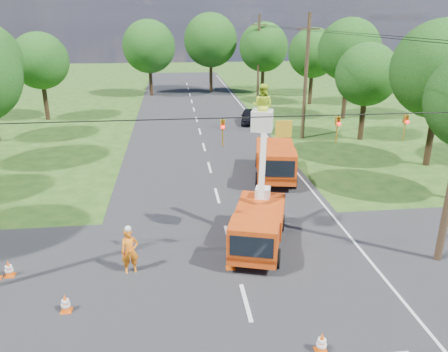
{
  "coord_description": "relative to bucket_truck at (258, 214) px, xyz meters",
  "views": [
    {
      "loc": [
        -2.32,
        -12.89,
        9.59
      ],
      "look_at": [
        -0.05,
        6.22,
        2.6
      ],
      "focal_mm": 35.0,
      "sensor_mm": 36.0,
      "label": 1
    }
  ],
  "objects": [
    {
      "name": "tree_right_b",
      "position": [
        13.81,
        10.0,
        4.86
      ],
      "size": [
        6.4,
        6.4,
        9.65
      ],
      "color": "#382616",
      "rests_on": "ground"
    },
    {
      "name": "pole_right_mid",
      "position": [
        7.31,
        18.0,
        3.53
      ],
      "size": [
        1.8,
        0.3,
        10.0
      ],
      "color": "#4C3823",
      "rests_on": "ground"
    },
    {
      "name": "road_main",
      "position": [
        -1.19,
        16.0,
        -1.57
      ],
      "size": [
        12.0,
        100.0,
        0.06
      ],
      "primitive_type": "cube",
      "color": "black",
      "rests_on": "ground"
    },
    {
      "name": "bucket_truck",
      "position": [
        0.0,
        0.0,
        0.0
      ],
      "size": [
        3.42,
        5.66,
        7.12
      ],
      "rotation": [
        0.0,
        0.0,
        -0.3
      ],
      "color": "#C4460D",
      "rests_on": "ground"
    },
    {
      "name": "traffic_cone_3",
      "position": [
        1.35,
        5.82,
        -1.22
      ],
      "size": [
        0.38,
        0.38,
        0.71
      ],
      "color": "#E2520B",
      "rests_on": "ground"
    },
    {
      "name": "second_truck",
      "position": [
        2.76,
        8.61,
        -0.39
      ],
      "size": [
        3.34,
        6.39,
        2.28
      ],
      "rotation": [
        0.0,
        0.0,
        -0.19
      ],
      "color": "#C4460D",
      "rests_on": "ground"
    },
    {
      "name": "traffic_cone_5",
      "position": [
        -10.13,
        -1.21,
        -1.22
      ],
      "size": [
        0.38,
        0.38,
        0.71
      ],
      "color": "#E2520B",
      "rests_on": "ground"
    },
    {
      "name": "signal_span",
      "position": [
        1.04,
        -2.01,
        4.3
      ],
      "size": [
        18.0,
        0.29,
        1.07
      ],
      "color": "black",
      "rests_on": "ground"
    },
    {
      "name": "ground",
      "position": [
        -1.19,
        16.0,
        -1.57
      ],
      "size": [
        140.0,
        140.0,
        0.0
      ],
      "primitive_type": "plane",
      "color": "#204514",
      "rests_on": "ground"
    },
    {
      "name": "tree_far_c",
      "position": [
        8.31,
        40.0,
        4.49
      ],
      "size": [
        6.2,
        6.2,
        9.18
      ],
      "color": "#382616",
      "rests_on": "ground"
    },
    {
      "name": "distant_car",
      "position": [
        3.81,
        23.8,
        -0.89
      ],
      "size": [
        2.34,
        4.27,
        1.38
      ],
      "primitive_type": "imported",
      "rotation": [
        0.0,
        0.0,
        -0.18
      ],
      "color": "black",
      "rests_on": "ground"
    },
    {
      "name": "traffic_cone_1",
      "position": [
        0.68,
        -6.65,
        -1.22
      ],
      "size": [
        0.38,
        0.38,
        0.71
      ],
      "color": "#E2520B",
      "rests_on": "ground"
    },
    {
      "name": "traffic_cone_4",
      "position": [
        -7.44,
        -3.74,
        -1.22
      ],
      "size": [
        0.38,
        0.38,
        0.71
      ],
      "color": "#E2520B",
      "rests_on": "ground"
    },
    {
      "name": "tree_right_e",
      "position": [
        12.61,
        33.0,
        4.24
      ],
      "size": [
        5.6,
        5.6,
        8.63
      ],
      "color": "#382616",
      "rests_on": "ground"
    },
    {
      "name": "traffic_cone_8",
      "position": [
        -1.44,
        -1.68,
        -1.22
      ],
      "size": [
        0.38,
        0.38,
        0.71
      ],
      "color": "#E2520B",
      "rests_on": "ground"
    },
    {
      "name": "traffic_cone_7",
      "position": [
        4.1,
        11.81,
        -1.22
      ],
      "size": [
        0.38,
        0.38,
        0.71
      ],
      "color": "#E2520B",
      "rests_on": "ground"
    },
    {
      "name": "pole_right_far",
      "position": [
        7.31,
        38.0,
        3.53
      ],
      "size": [
        1.8,
        0.3,
        10.0
      ],
      "color": "#4C3823",
      "rests_on": "ground"
    },
    {
      "name": "edge_line",
      "position": [
        4.41,
        16.0,
        -1.57
      ],
      "size": [
        0.12,
        90.0,
        0.02
      ],
      "primitive_type": "cube",
      "color": "silver",
      "rests_on": "ground"
    },
    {
      "name": "tree_far_a",
      "position": [
        -6.19,
        41.0,
        4.61
      ],
      "size": [
        6.6,
        6.6,
        9.5
      ],
      "color": "#382616",
      "rests_on": "ground"
    },
    {
      "name": "tree_far_b",
      "position": [
        1.81,
        43.0,
        5.23
      ],
      "size": [
        7.0,
        7.0,
        10.32
      ],
      "color": "#382616",
      "rests_on": "ground"
    },
    {
      "name": "tree_left_f",
      "position": [
        -15.99,
        28.0,
        4.11
      ],
      "size": [
        5.4,
        5.4,
        8.4
      ],
      "color": "#382616",
      "rests_on": "ground"
    },
    {
      "name": "road_cross",
      "position": [
        -1.19,
        -2.0,
        -1.57
      ],
      "size": [
        56.0,
        10.0,
        0.07
      ],
      "primitive_type": "cube",
      "color": "black",
      "rests_on": "ground"
    },
    {
      "name": "tree_right_d",
      "position": [
        13.61,
        25.0,
        5.1
      ],
      "size": [
        6.0,
        6.0,
        9.7
      ],
      "color": "#382616",
      "rests_on": "ground"
    },
    {
      "name": "traffic_cone_2",
      "position": [
        1.25,
        2.56,
        -1.22
      ],
      "size": [
        0.38,
        0.38,
        0.71
      ],
      "color": "#E2520B",
      "rests_on": "ground"
    },
    {
      "name": "tree_right_c",
      "position": [
        12.01,
        17.0,
        3.74
      ],
      "size": [
        5.0,
        5.0,
        7.83
      ],
      "color": "#382616",
      "rests_on": "ground"
    },
    {
      "name": "ground_worker",
      "position": [
        -5.41,
        -1.46,
        -0.62
      ],
      "size": [
        0.78,
        0.6,
        1.92
      ],
      "primitive_type": "imported",
      "rotation": [
        0.0,
        0.0,
        0.21
      ],
      "color": "#DD4512",
      "rests_on": "ground"
    }
  ]
}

